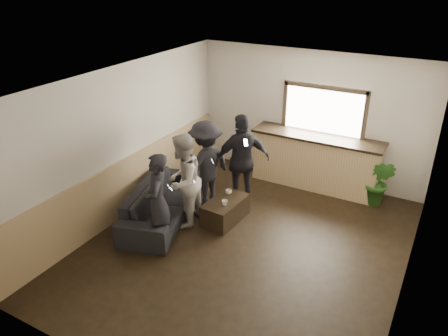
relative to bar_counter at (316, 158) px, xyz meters
The scene contains 12 objects.
ground 2.79m from the bar_counter, 96.35° to the right, with size 5.00×6.00×0.01m, color black.
room_shell 3.00m from the bar_counter, 111.04° to the right, with size 5.01×6.01×2.80m.
bar_counter is the anchor object (origin of this frame).
sofa 3.36m from the bar_counter, 127.79° to the right, with size 2.32×0.91×0.68m, color black.
coffee_table 2.40m from the bar_counter, 114.71° to the right, with size 0.52×0.94×0.42m, color black.
cup_a 2.18m from the bar_counter, 118.88° to the right, with size 0.11×0.11×0.09m, color silver.
cup_b 2.48m from the bar_counter, 111.71° to the right, with size 0.10×0.10×0.10m, color silver.
potted_plant 1.37m from the bar_counter, ahead, with size 0.54×0.44×0.99m, color #2D6623.
person_a 3.70m from the bar_counter, 115.62° to the right, with size 0.64×0.72×1.66m.
person_b 3.06m from the bar_counter, 121.64° to the right, with size 0.75×0.91×1.74m.
person_c 2.43m from the bar_counter, 131.39° to the right, with size 0.93×1.26×1.74m.
person_d 1.77m from the bar_counter, 125.55° to the right, with size 1.10×1.06×1.85m.
Camera 1 is at (2.65, -5.55, 4.38)m, focal length 35.00 mm.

